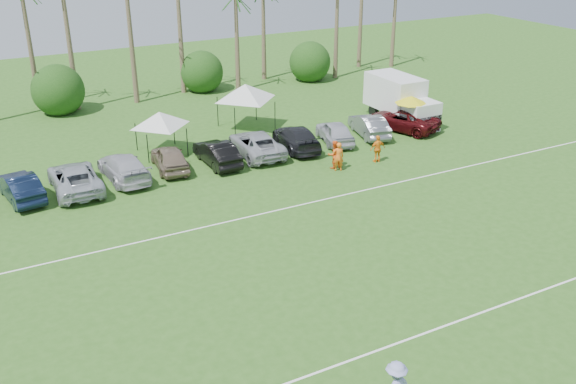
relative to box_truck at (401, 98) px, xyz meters
name	(u,v)px	position (x,y,z in m)	size (l,w,h in m)	color
ground	(448,370)	(-15.68, -23.30, -1.74)	(120.00, 120.00, 0.00)	#2D5A1B
field_lines	(326,265)	(-15.68, -15.30, -1.73)	(80.00, 12.10, 0.01)	white
palm_tree_4	(73,10)	(-19.68, 14.70, 5.74)	(2.40, 2.40, 8.90)	brown
bush_tree_1	(54,85)	(-21.68, 15.70, 0.06)	(4.00, 4.00, 4.00)	brown
bush_tree_2	(199,69)	(-9.68, 15.70, 0.06)	(4.00, 4.00, 4.00)	brown
bush_tree_3	(300,57)	(0.32, 15.70, 0.06)	(4.00, 4.00, 4.00)	brown
sideline_player_a	(338,157)	(-9.23, -6.08, -0.85)	(0.65, 0.43, 1.78)	orange
sideline_player_b	(334,154)	(-9.23, -5.60, -0.87)	(0.84, 0.66, 1.74)	orange
sideline_player_c	(378,149)	(-6.32, -6.02, -0.88)	(1.01, 0.42, 1.72)	orange
box_truck	(401,98)	(0.00, 0.00, 0.00)	(2.49, 6.31, 3.25)	white
canopy_tent_left	(159,112)	(-17.59, 1.83, 1.01)	(3.96, 3.96, 3.21)	black
canopy_tent_right	(245,84)	(-10.73, 3.77, 1.52)	(4.69, 4.69, 3.80)	black
market_umbrella	(411,100)	(-0.81, -2.13, 0.55)	(2.29, 2.29, 2.55)	black
parked_car_1	(20,187)	(-26.55, -1.51, -1.00)	(1.57, 4.49, 1.48)	black
parked_car_2	(75,178)	(-23.71, -1.67, -1.00)	(2.45, 5.32, 1.48)	#AAB0B7
parked_car_3	(124,167)	(-20.88, -1.32, -1.00)	(2.07, 5.10, 1.48)	#B8B7BF
parked_car_4	(170,158)	(-18.05, -1.14, -1.00)	(1.75, 4.34, 1.48)	#856F5A
parked_car_5	(217,153)	(-15.21, -1.68, -1.00)	(1.57, 4.49, 1.48)	black
parked_car_6	(256,144)	(-12.38, -1.34, -1.00)	(2.45, 5.32, 1.48)	#A6A8AE
parked_car_7	(297,138)	(-9.54, -1.50, -1.00)	(2.07, 5.10, 1.48)	black
parked_car_8	(335,132)	(-6.71, -1.67, -1.00)	(1.75, 4.34, 1.48)	silver
parked_car_9	(369,125)	(-3.87, -1.59, -1.00)	(1.57, 4.49, 1.48)	slate
parked_car_10	(402,120)	(-1.04, -1.62, -1.00)	(2.45, 5.32, 1.48)	#480C0F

